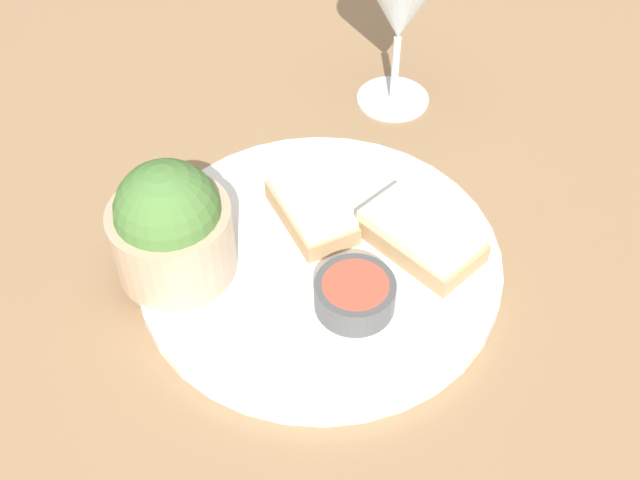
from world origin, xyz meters
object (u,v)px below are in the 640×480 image
at_px(cheese_toast_near, 420,236).
at_px(wine_glass, 401,1).
at_px(salad_bowl, 171,226).
at_px(sauce_ramekin, 355,294).
at_px(cheese_toast_far, 312,210).

relative_size(cheese_toast_near, wine_glass, 0.67).
xyz_separation_m(salad_bowl, sauce_ramekin, (-0.12, -0.09, -0.03)).
bearing_deg(cheese_toast_near, salad_bowl, 61.17).
distance_m(sauce_ramekin, cheese_toast_far, 0.10).
height_order(salad_bowl, wine_glass, wine_glass).
xyz_separation_m(sauce_ramekin, wine_glass, (0.20, -0.20, 0.09)).
bearing_deg(salad_bowl, sauce_ramekin, -140.94).
bearing_deg(sauce_ramekin, wine_glass, -44.73).
height_order(cheese_toast_far, wine_glass, wine_glass).
bearing_deg(wine_glass, salad_bowl, 106.04).
height_order(salad_bowl, cheese_toast_near, salad_bowl).
xyz_separation_m(cheese_toast_near, wine_glass, (0.18, -0.12, 0.09)).
distance_m(cheese_toast_near, wine_glass, 0.23).
xyz_separation_m(sauce_ramekin, cheese_toast_far, (0.10, -0.03, -0.00)).
height_order(salad_bowl, sauce_ramekin, salad_bowl).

